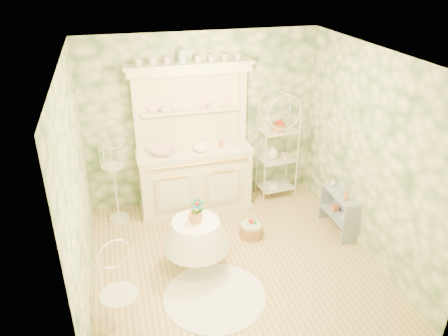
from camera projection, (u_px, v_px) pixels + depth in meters
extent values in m
plane|color=tan|center=(234.00, 261.00, 5.80)|extent=(3.60, 3.60, 0.00)
plane|color=white|center=(236.00, 57.00, 4.61)|extent=(3.60, 3.60, 0.00)
plane|color=beige|center=(78.00, 190.00, 4.79)|extent=(3.60, 3.60, 0.00)
plane|color=beige|center=(369.00, 155.00, 5.62)|extent=(3.60, 3.60, 0.00)
plane|color=beige|center=(202.00, 121.00, 6.76)|extent=(3.60, 3.60, 0.00)
plane|color=beige|center=(295.00, 264.00, 3.65)|extent=(3.60, 3.60, 0.00)
cube|color=#F0E9C1|center=(194.00, 141.00, 6.57)|extent=(1.87, 0.61, 2.29)
cube|color=white|center=(278.00, 142.00, 7.01)|extent=(0.64, 0.49, 1.92)
cube|color=#8291A6|center=(339.00, 211.00, 6.33)|extent=(0.29, 0.76, 0.65)
cylinder|color=white|center=(196.00, 243.00, 5.52)|extent=(0.80, 0.80, 0.77)
cube|color=white|center=(119.00, 293.00, 4.59)|extent=(0.55, 0.55, 0.94)
cube|color=white|center=(115.00, 181.00, 6.43)|extent=(0.33, 0.33, 1.33)
cylinder|color=#A5753F|center=(251.00, 230.00, 6.28)|extent=(0.38, 0.38, 0.22)
cylinder|color=white|center=(215.00, 296.00, 5.21)|extent=(1.53, 1.53, 0.01)
imported|color=white|center=(163.00, 154.00, 6.45)|extent=(0.40, 0.40, 0.08)
imported|color=white|center=(202.00, 150.00, 6.57)|extent=(0.28, 0.28, 0.08)
imported|color=white|center=(165.00, 110.00, 6.41)|extent=(0.12, 0.12, 0.09)
imported|color=white|center=(210.00, 106.00, 6.57)|extent=(0.11, 0.11, 0.08)
imported|color=#3F7238|center=(198.00, 213.00, 5.31)|extent=(0.19, 0.14, 0.33)
imported|color=#C6653A|center=(346.00, 196.00, 6.00)|extent=(0.08, 0.08, 0.17)
imported|color=#8FBFD3|center=(341.00, 192.00, 6.17)|extent=(0.05, 0.05, 0.10)
imported|color=silver|center=(333.00, 183.00, 6.40)|extent=(0.10, 0.10, 0.10)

